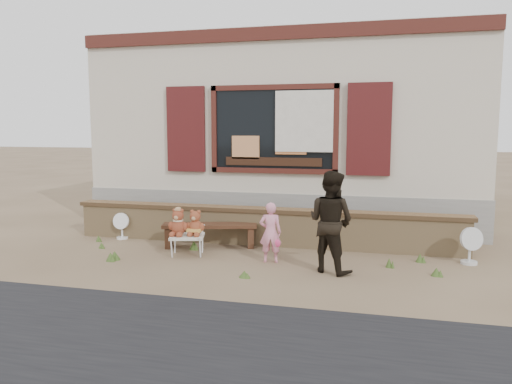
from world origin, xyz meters
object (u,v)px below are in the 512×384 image
(teddy_bear_right, at_px, (196,222))
(child, at_px, (270,232))
(adult, at_px, (331,222))
(folding_chair, at_px, (187,237))
(bench, at_px, (210,230))
(teddy_bear_left, at_px, (178,222))

(teddy_bear_right, bearing_deg, child, -20.81)
(child, relative_size, adult, 0.64)
(folding_chair, height_order, teddy_bear_right, teddy_bear_right)
(bench, relative_size, folding_chair, 2.57)
(child, xyz_separation_m, adult, (0.95, -0.29, 0.27))
(child, bearing_deg, teddy_bear_left, -10.63)
(bench, xyz_separation_m, teddy_bear_left, (-0.31, -0.64, 0.25))
(folding_chair, relative_size, adult, 0.44)
(teddy_bear_right, relative_size, child, 0.46)
(bench, relative_size, child, 1.77)
(teddy_bear_right, bearing_deg, folding_chair, 180.00)
(bench, bearing_deg, folding_chair, -121.64)
(child, distance_m, adult, 1.03)
(teddy_bear_left, distance_m, teddy_bear_right, 0.28)
(teddy_bear_right, height_order, child, child)
(teddy_bear_left, xyz_separation_m, teddy_bear_right, (0.27, 0.08, -0.01))
(bench, distance_m, folding_chair, 0.63)
(folding_chair, relative_size, teddy_bear_left, 1.44)
(teddy_bear_left, height_order, adult, adult)
(folding_chair, bearing_deg, teddy_bear_right, -0.00)
(bench, height_order, folding_chair, bench)
(teddy_bear_right, bearing_deg, teddy_bear_left, 180.00)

